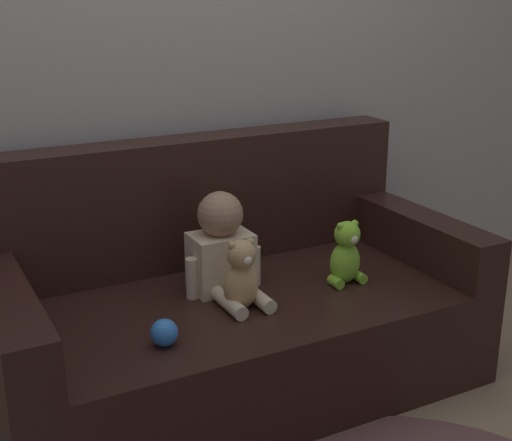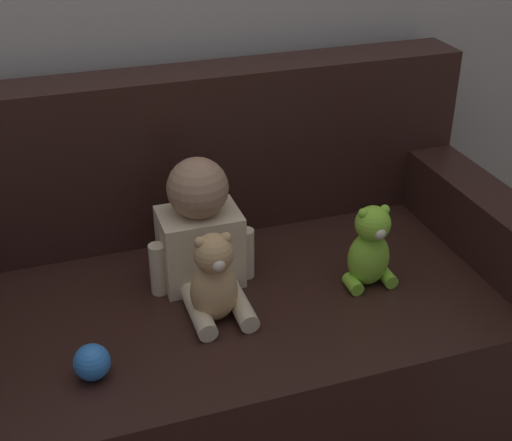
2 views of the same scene
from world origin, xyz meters
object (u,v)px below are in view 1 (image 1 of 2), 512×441
object	(u,v)px
toy_ball	(164,333)
teddy_bear_brown	(241,275)
couch	(229,307)
person_baby	(223,249)
plush_toy_side	(346,254)

from	to	relation	value
toy_ball	teddy_bear_brown	bearing A→B (deg)	20.48
couch	teddy_bear_brown	world-z (taller)	couch
person_baby	teddy_bear_brown	distance (m)	0.19
couch	person_baby	distance (m)	0.26
couch	person_baby	bearing A→B (deg)	-147.28
person_baby	teddy_bear_brown	bearing A→B (deg)	-94.27
toy_ball	couch	bearing A→B (deg)	40.24
person_baby	plush_toy_side	bearing A→B (deg)	-19.47
person_baby	toy_ball	distance (m)	0.49
person_baby	plush_toy_side	size ratio (longest dim) A/B	1.52
plush_toy_side	toy_ball	world-z (taller)	plush_toy_side
teddy_bear_brown	toy_ball	size ratio (longest dim) A/B	2.95
person_baby	plush_toy_side	world-z (taller)	person_baby
couch	person_baby	size ratio (longest dim) A/B	4.72
couch	teddy_bear_brown	distance (m)	0.30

